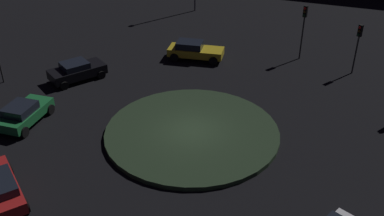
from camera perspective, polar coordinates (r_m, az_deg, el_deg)
ground_plane at (r=27.01m, az=0.00°, el=-3.37°), size 115.41×115.41×0.00m
roundabout_island at (r=26.93m, az=0.00°, el=-3.12°), size 10.59×10.59×0.28m
car_green at (r=29.59m, az=-20.88°, el=-0.62°), size 3.59×4.25×1.44m
car_yellow at (r=36.55m, az=0.31°, el=7.47°), size 4.62×4.05×1.50m
car_black at (r=34.19m, az=-14.62°, el=4.69°), size 2.31×4.20×1.44m
traffic_light_south at (r=36.84m, az=14.23°, el=10.71°), size 0.34×0.38×4.47m
traffic_light_south_near at (r=35.52m, az=20.65°, el=8.29°), size 0.32×0.37×3.92m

